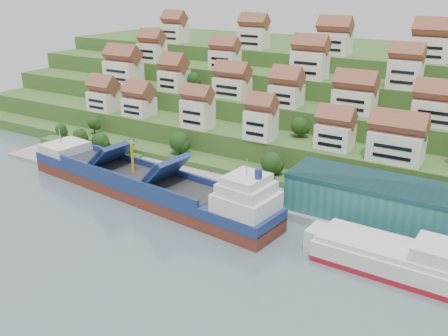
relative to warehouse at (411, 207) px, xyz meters
The scene contains 11 objects.
ground 55.18m from the warehouse, 161.90° to the right, with size 300.00×300.00×0.00m, color slate.
quay 32.64m from the warehouse, behind, with size 180.00×14.00×2.20m, color gray.
pebble_beach 110.32m from the warehouse, behind, with size 45.00×20.00×1.00m, color gray.
hillside 101.03m from the warehouse, 121.00° to the left, with size 260.00×128.00×31.00m.
hillside_village 68.83m from the warehouse, 139.40° to the left, with size 155.92×64.65×28.70m.
hillside_trees 66.49m from the warehouse, 159.45° to the left, with size 138.98×62.22×29.08m.
warehouse is the anchor object (origin of this frame).
flagpole 34.60m from the warehouse, 168.33° to the right, with size 1.28×0.16×8.00m.
beach_huts 112.29m from the warehouse, behind, with size 14.40×3.70×2.20m.
cargo_ship 68.61m from the warehouse, 165.85° to the right, with size 86.57×22.12×19.10m.
second_ship 19.02m from the warehouse, 85.10° to the right, with size 33.01×12.96×9.48m.
Camera 1 is at (70.84, -98.21, 57.94)m, focal length 40.00 mm.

